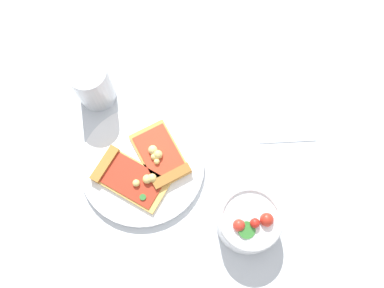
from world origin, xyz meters
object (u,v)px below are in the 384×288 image
pizza_slice_near (129,177)px  paper_napkin (285,116)px  plate (142,165)px  pizza_slice_far (161,158)px  salad_bowl (249,221)px  soda_glass (93,85)px

pizza_slice_near → paper_napkin: bearing=102.5°
plate → pizza_slice_far: bearing=94.0°
pizza_slice_far → salad_bowl: (0.16, 0.15, 0.02)m
pizza_slice_far → soda_glass: soda_glass is taller
soda_glass → pizza_slice_far: bearing=33.5°
plate → pizza_slice_near: (0.02, -0.03, 0.01)m
pizza_slice_near → paper_napkin: pizza_slice_near is taller
pizza_slice_near → pizza_slice_far: bearing=110.9°
plate → salad_bowl: bearing=50.0°
plate → pizza_slice_near: 0.04m
pizza_slice_far → paper_napkin: (-0.05, 0.28, -0.02)m
plate → pizza_slice_near: size_ratio=1.58×
pizza_slice_far → salad_bowl: bearing=42.4°
salad_bowl → pizza_slice_far: bearing=-137.6°
soda_glass → paper_napkin: (0.12, 0.39, -0.05)m
pizza_slice_near → soda_glass: size_ratio=1.49×
soda_glass → salad_bowl: bearing=38.0°
plate → pizza_slice_near: pizza_slice_near is taller
pizza_slice_near → soda_glass: soda_glass is taller
pizza_slice_far → salad_bowl: size_ratio=1.23×
paper_napkin → pizza_slice_far: bearing=-79.8°
plate → paper_napkin: 0.32m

